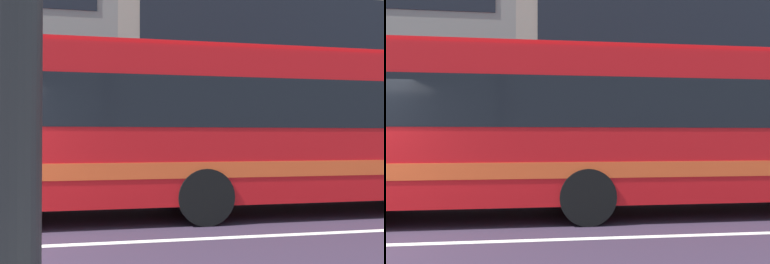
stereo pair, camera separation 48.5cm
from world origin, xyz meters
The scene contains 2 objects.
apartment_block_right centered at (13.67, 15.26, 5.74)m, with size 21.95×9.35×11.49m.
transit_bus centered at (4.90, 2.08, 1.80)m, with size 12.00×2.62×3.27m.
Camera 1 is at (2.60, -6.11, 1.54)m, focal length 38.39 mm.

